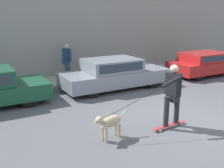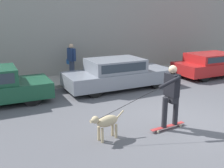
# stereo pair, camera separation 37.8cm
# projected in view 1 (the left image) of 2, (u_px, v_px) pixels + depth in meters

# --- Properties ---
(ground_plane) EXTENTS (36.00, 36.00, 0.00)m
(ground_plane) POSITION_uv_depth(u_px,v_px,m) (181.00, 121.00, 7.74)
(ground_plane) COLOR #545459
(back_wall) EXTENTS (32.00, 0.30, 4.07)m
(back_wall) POSITION_uv_depth(u_px,v_px,m) (87.00, 35.00, 13.19)
(back_wall) COLOR gray
(back_wall) RESTS_ON ground_plane
(sidewalk_curb) EXTENTS (30.00, 1.85, 0.14)m
(sidewalk_curb) POSITION_uv_depth(u_px,v_px,m) (97.00, 77.00, 12.77)
(sidewalk_curb) COLOR #A39E93
(sidewalk_curb) RESTS_ON ground_plane
(parked_car_1) EXTENTS (4.62, 1.89, 1.26)m
(parked_car_1) POSITION_uv_depth(u_px,v_px,m) (115.00, 74.00, 11.00)
(parked_car_1) COLOR black
(parked_car_1) RESTS_ON ground_plane
(parked_car_2) EXTENTS (3.96, 1.77, 1.16)m
(parked_car_2) POSITION_uv_depth(u_px,v_px,m) (205.00, 64.00, 13.39)
(parked_car_2) COLOR black
(parked_car_2) RESTS_ON ground_plane
(dog) EXTENTS (1.01, 0.39, 0.70)m
(dog) POSITION_uv_depth(u_px,v_px,m) (110.00, 122.00, 6.46)
(dog) COLOR tan
(dog) RESTS_ON ground_plane
(skateboarder) EXTENTS (2.67, 0.59, 1.77)m
(skateboarder) POSITION_uv_depth(u_px,v_px,m) (172.00, 93.00, 7.03)
(skateboarder) COLOR beige
(skateboarder) RESTS_ON ground_plane
(pedestrian_with_bag) EXTENTS (0.31, 0.73, 1.59)m
(pedestrian_with_bag) POSITION_uv_depth(u_px,v_px,m) (67.00, 59.00, 12.09)
(pedestrian_with_bag) COLOR #3D4760
(pedestrian_with_bag) RESTS_ON sidewalk_curb
(fire_hydrant) EXTENTS (0.18, 0.18, 0.75)m
(fire_hydrant) POSITION_uv_depth(u_px,v_px,m) (223.00, 62.00, 15.05)
(fire_hydrant) COLOR gold
(fire_hydrant) RESTS_ON ground_plane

